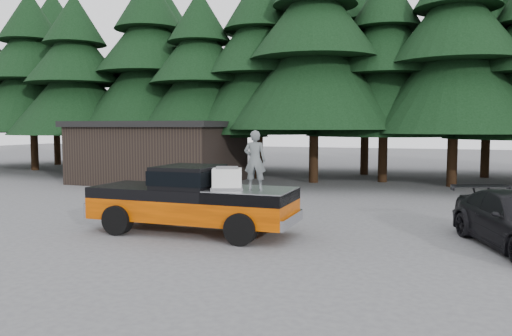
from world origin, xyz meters
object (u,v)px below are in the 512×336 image
(pickup_truck, at_px, (192,210))
(air_compressor, at_px, (227,179))
(utility_building, at_px, (160,151))
(man_on_bed, at_px, (255,160))

(pickup_truck, bearing_deg, air_compressor, -9.43)
(air_compressor, xyz_separation_m, utility_building, (-8.82, 11.45, 0.07))
(air_compressor, relative_size, utility_building, 0.09)
(air_compressor, bearing_deg, pickup_truck, 149.87)
(air_compressor, distance_m, utility_building, 14.45)
(pickup_truck, height_order, air_compressor, air_compressor)
(man_on_bed, height_order, utility_building, utility_building)
(man_on_bed, xyz_separation_m, utility_building, (-9.62, 11.41, -0.46))
(man_on_bed, distance_m, utility_building, 14.93)
(air_compressor, distance_m, man_on_bed, 0.95)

